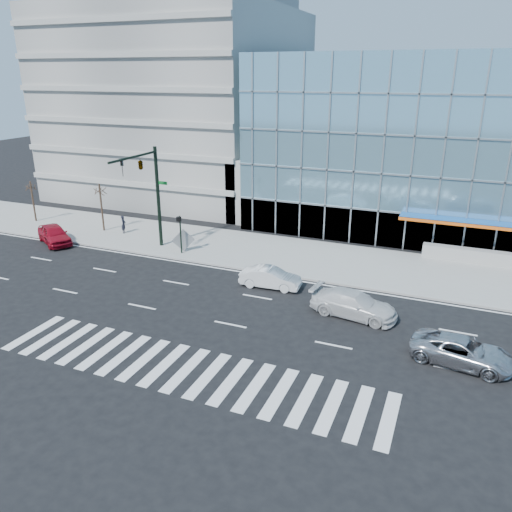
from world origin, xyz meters
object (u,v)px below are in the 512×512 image
(ped_signal_post, at_px, (180,229))
(street_tree_far, at_px, (31,187))
(street_tree_near, at_px, (100,191))
(pedestrian, at_px, (124,224))
(traffic_signal, at_px, (146,175))
(white_suv, at_px, (354,304))
(white_sedan, at_px, (270,278))
(silver_suv, at_px, (462,351))
(red_sedan, at_px, (54,234))
(tilted_panel, at_px, (183,240))

(ped_signal_post, distance_m, street_tree_far, 17.73)
(street_tree_near, distance_m, pedestrian, 3.56)
(traffic_signal, relative_size, ped_signal_post, 2.67)
(traffic_signal, xyz_separation_m, white_suv, (17.20, -4.78, -5.42))
(white_sedan, height_order, pedestrian, pedestrian)
(silver_suv, height_order, red_sedan, red_sedan)
(street_tree_near, height_order, tilted_panel, street_tree_near)
(street_tree_far, distance_m, silver_suv, 39.79)
(silver_suv, distance_m, pedestrian, 30.11)
(ped_signal_post, relative_size, pedestrian, 1.93)
(traffic_signal, bearing_deg, tilted_panel, 19.24)
(red_sedan, bearing_deg, white_sedan, -63.28)
(street_tree_near, height_order, pedestrian, street_tree_near)
(white_suv, height_order, pedestrian, pedestrian)
(street_tree_near, distance_m, street_tree_far, 8.01)
(street_tree_near, bearing_deg, ped_signal_post, -15.06)
(traffic_signal, height_order, ped_signal_post, traffic_signal)
(pedestrian, bearing_deg, street_tree_far, 69.43)
(street_tree_near, height_order, white_suv, street_tree_near)
(street_tree_near, bearing_deg, pedestrian, 2.45)
(red_sedan, xyz_separation_m, tilted_panel, (11.17, 2.09, 0.28))
(street_tree_near, xyz_separation_m, white_sedan, (18.20, -5.70, -3.11))
(white_suv, distance_m, white_sedan, 6.33)
(silver_suv, bearing_deg, street_tree_near, 78.29)
(traffic_signal, height_order, street_tree_near, traffic_signal)
(red_sedan, height_order, tilted_panel, tilted_panel)
(traffic_signal, relative_size, street_tree_near, 1.89)
(ped_signal_post, bearing_deg, street_tree_far, 171.69)
(white_suv, bearing_deg, tilted_panel, 76.55)
(white_sedan, bearing_deg, street_tree_near, 68.96)
(white_suv, bearing_deg, silver_suv, -109.68)
(traffic_signal, bearing_deg, white_sedan, -13.89)
(tilted_panel, bearing_deg, ped_signal_post, -120.44)
(pedestrian, relative_size, tilted_panel, 1.20)
(traffic_signal, distance_m, street_tree_near, 7.96)
(ped_signal_post, xyz_separation_m, pedestrian, (-7.37, 2.65, -1.21))
(ped_signal_post, xyz_separation_m, silver_suv, (20.70, -8.23, -1.46))
(traffic_signal, distance_m, street_tree_far, 15.53)
(ped_signal_post, relative_size, street_tree_near, 0.71)
(ped_signal_post, xyz_separation_m, white_sedan, (8.70, -3.14, -1.47))
(ped_signal_post, bearing_deg, white_suv, -19.31)
(white_suv, xyz_separation_m, white_sedan, (-6.00, 2.01, -0.07))
(silver_suv, bearing_deg, traffic_signal, 79.23)
(street_tree_far, distance_m, tilted_panel, 17.73)
(silver_suv, xyz_separation_m, pedestrian, (-28.08, 10.87, 0.25))
(street_tree_near, bearing_deg, white_suv, -17.67)
(street_tree_near, relative_size, red_sedan, 0.91)
(white_suv, bearing_deg, street_tree_near, 79.77)
(ped_signal_post, bearing_deg, traffic_signal, -171.48)
(street_tree_near, height_order, silver_suv, street_tree_near)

